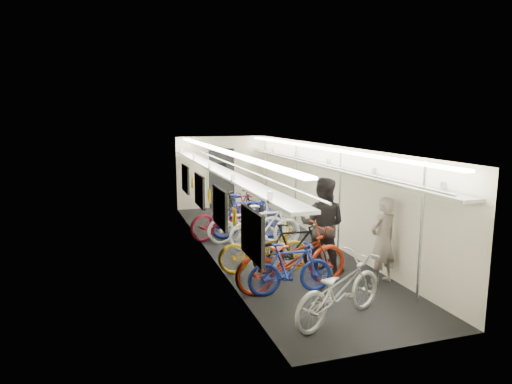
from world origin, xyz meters
TOP-DOWN VIEW (x-y plane):
  - train_car_shell at (-0.36, 0.71)m, footprint 10.00×10.00m
  - bicycle_0 at (-0.33, -4.01)m, footprint 2.03×1.39m
  - bicycle_1 at (-0.63, -2.79)m, footprint 1.57×0.52m
  - bicycle_2 at (-0.52, -2.60)m, footprint 2.28×1.01m
  - bicycle_3 at (-0.16, -1.80)m, footprint 1.73×0.60m
  - bicycle_4 at (-0.71, -1.57)m, footprint 1.89×0.84m
  - bicycle_5 at (-0.17, -0.10)m, footprint 1.80×0.58m
  - bicycle_6 at (-0.44, 0.52)m, footprint 2.00×0.96m
  - bicycle_7 at (-0.32, 0.91)m, footprint 2.00×0.95m
  - bicycle_8 at (-0.80, 1.16)m, footprint 2.18×1.30m
  - bicycle_9 at (-0.20, 2.21)m, footprint 1.79×1.09m
  - passenger_near at (1.20, -2.80)m, footprint 0.67×0.52m
  - passenger_mid at (0.41, -1.90)m, footprint 1.18×1.14m
  - backpack at (1.64, -2.25)m, footprint 0.28×0.18m

SIDE VIEW (x-z plane):
  - bicycle_1 at x=-0.63m, z-range 0.00..0.93m
  - bicycle_4 at x=-0.71m, z-range 0.00..0.96m
  - bicycle_6 at x=-0.44m, z-range 0.00..1.01m
  - bicycle_0 at x=-0.33m, z-range 0.00..1.01m
  - bicycle_3 at x=-0.16m, z-range 0.00..1.02m
  - bicycle_9 at x=-0.20m, z-range 0.00..1.04m
  - bicycle_5 at x=-0.17m, z-range 0.00..1.07m
  - bicycle_8 at x=-0.80m, z-range 0.00..1.08m
  - bicycle_7 at x=-0.32m, z-range 0.00..1.16m
  - bicycle_2 at x=-0.52m, z-range 0.00..1.16m
  - passenger_near at x=1.20m, z-range 0.00..1.64m
  - passenger_mid at x=0.41m, z-range 0.00..1.91m
  - backpack at x=1.64m, z-range 1.09..1.47m
  - train_car_shell at x=-0.36m, z-range -3.34..6.66m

